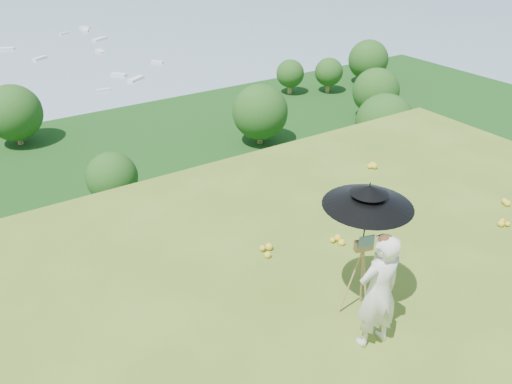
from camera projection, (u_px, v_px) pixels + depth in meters
ground at (466, 338)px, 7.05m from camera, size 14.00×14.00×0.00m
forest_slope at (87, 331)px, 46.90m from camera, size 140.00×56.00×22.00m
shoreline_tier at (22, 210)px, 79.75m from camera, size 170.00×28.00×8.00m
slope_trees at (59, 203)px, 40.10m from camera, size 110.00×50.00×6.00m
harbor_town at (12, 174)px, 76.59m from camera, size 110.00×22.00×5.00m
wildflowers at (452, 324)px, 7.21m from camera, size 10.00×10.50×0.12m
painter at (378, 292)px, 6.56m from camera, size 0.69×0.50×1.78m
field_easel at (360, 274)px, 7.18m from camera, size 0.66×0.66×1.41m
sun_umbrella at (366, 216)px, 6.73m from camera, size 1.39×1.39×1.03m
painter_cap at (386, 239)px, 6.15m from camera, size 0.23×0.26×0.10m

